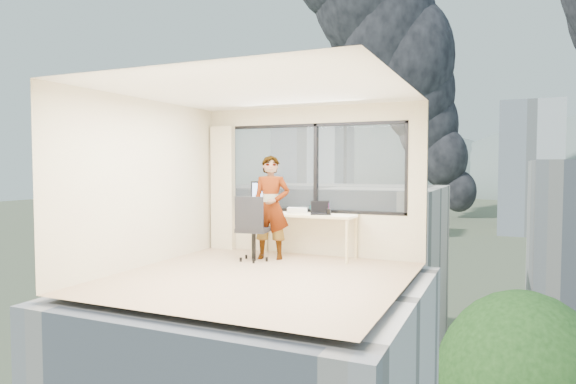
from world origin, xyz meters
The scene contains 24 objects.
floor centered at (0.00, 0.00, 0.00)m, with size 4.00×4.00×0.01m, color tan.
ceiling centered at (0.00, 0.00, 2.60)m, with size 4.00×4.00×0.01m, color white.
wall_front centered at (0.00, -2.00, 1.30)m, with size 4.00×0.01×2.60m, color beige.
wall_left centered at (-2.00, 0.00, 1.30)m, with size 0.01×4.00×2.60m, color beige.
wall_right centered at (2.00, 0.00, 1.30)m, with size 0.01×4.00×2.60m, color beige.
window_wall centered at (0.05, 2.00, 1.52)m, with size 3.30×0.16×1.55m, color black, non-canonical shape.
curtain centered at (-1.72, 1.88, 1.15)m, with size 0.45×0.14×2.30m, color beige.
desk centered at (0.00, 1.66, 0.38)m, with size 1.80×0.60×0.75m, color beige.
chair centered at (-0.63, 1.03, 0.55)m, with size 0.56×0.56×1.09m, color black, non-canonical shape.
person centered at (-0.45, 1.31, 0.87)m, with size 0.63×0.42×1.74m, color #2D2D33.
monitor centered at (-0.80, 1.79, 1.02)m, with size 0.54×0.12×0.54m, color black, non-canonical shape.
game_console centered at (-0.19, 1.87, 0.79)m, with size 0.34×0.29×0.08m, color white.
laptop centered at (0.31, 1.63, 0.85)m, with size 0.32×0.34×0.21m, color black, non-canonical shape.
cellphone centered at (-0.49, 1.57, 0.76)m, with size 0.10×0.04×0.01m, color black.
pen_cup centered at (0.47, 1.62, 0.80)m, with size 0.08×0.08×0.10m, color black.
handbag centered at (0.15, 1.88, 0.84)m, with size 0.24×0.12×0.19m, color #0B4146.
exterior_ground centered at (0.00, 120.00, -14.00)m, with size 400.00×400.00×0.04m, color #515B3D.
near_bldg_a centered at (-9.00, 30.00, -7.00)m, with size 16.00×12.00×14.00m, color #F2E4CB.
far_tower_a centered at (-35.00, 95.00, 0.00)m, with size 14.00×14.00×28.00m, color silver.
far_tower_b centered at (8.00, 120.00, 1.00)m, with size 13.00×13.00×30.00m, color silver.
far_tower_d centered at (-60.00, 150.00, -3.00)m, with size 16.00×14.00×22.00m, color silver.
hill_a centered at (-120.00, 320.00, -14.00)m, with size 288.00×216.00×90.00m, color slate.
tree_a centered at (-16.00, 22.00, -10.00)m, with size 7.00×7.00×8.00m, color #204617, non-canonical shape.
smoke_plume_a centered at (-10.00, 150.00, 39.00)m, with size 40.00×24.00×90.00m, color black, non-canonical shape.
Camera 1 is at (3.16, -6.22, 1.56)m, focal length 31.18 mm.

